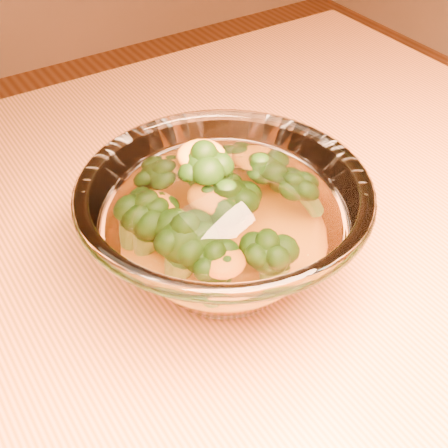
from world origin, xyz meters
name	(u,v)px	position (x,y,z in m)	size (l,w,h in m)	color
table	(108,384)	(0.00, 0.00, 0.65)	(1.20, 0.80, 0.75)	#C5633B
glass_bowl	(224,229)	(0.12, -0.02, 0.81)	(0.24, 0.24, 0.11)	white
cheese_sauce	(224,249)	(0.12, -0.02, 0.78)	(0.12, 0.12, 0.03)	orange
broccoli_heap	(214,209)	(0.11, -0.01, 0.82)	(0.16, 0.16, 0.08)	black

